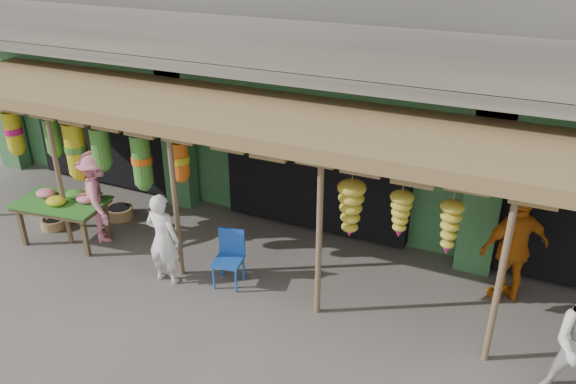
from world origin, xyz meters
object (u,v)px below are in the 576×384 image
at_px(person_shopper, 99,196).
at_px(person_vendor, 514,248).
at_px(blue_chair, 230,254).
at_px(flower_table, 63,203).
at_px(person_front, 163,239).

bearing_deg(person_shopper, person_vendor, -126.99).
height_order(blue_chair, person_vendor, person_vendor).
distance_m(blue_chair, person_shopper, 2.91).
height_order(flower_table, person_vendor, person_vendor).
height_order(person_front, person_vendor, person_vendor).
bearing_deg(person_front, flower_table, -7.94).
bearing_deg(blue_chair, person_shopper, 165.17).
bearing_deg(person_front, blue_chair, -158.18).
bearing_deg(person_front, person_shopper, -19.83).
height_order(person_front, person_shopper, person_shopper).
bearing_deg(flower_table, person_vendor, 3.30).
relative_size(flower_table, person_vendor, 0.92).
bearing_deg(person_vendor, blue_chair, -17.33).
height_order(person_vendor, person_shopper, person_vendor).
xyz_separation_m(blue_chair, person_shopper, (-2.88, 0.22, 0.37)).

